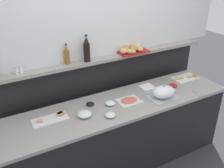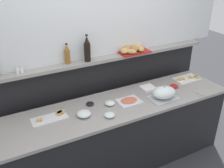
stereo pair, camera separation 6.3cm
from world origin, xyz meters
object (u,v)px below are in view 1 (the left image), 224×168
cold_cuts_platter (129,101)px  bread_basket (131,49)px  vinegar_bottle_amber (67,55)px  glass_bowl_large (110,103)px  condiment_bowl_teal (173,85)px  pepper_shaker (21,70)px  sandwich_platter_front (52,118)px  serving_cloche (164,92)px  glass_bowl_small (110,115)px  napkin_stack (147,87)px  wine_bottle_dark (87,50)px  condiment_bowl_cream (90,104)px  glass_bowl_medium (85,114)px  salt_shaker (17,71)px  sandwich_platter_rear (186,78)px  serving_tongs (197,93)px

cold_cuts_platter → bread_basket: 0.70m
vinegar_bottle_amber → glass_bowl_large: bearing=-54.4°
condiment_bowl_teal → pepper_shaker: 1.85m
sandwich_platter_front → cold_cuts_platter: bearing=-5.6°
serving_cloche → glass_bowl_small: (-0.74, -0.05, -0.05)m
condiment_bowl_teal → napkin_stack: size_ratio=0.62×
glass_bowl_large → napkin_stack: bearing=12.1°
glass_bowl_small → wine_bottle_dark: 0.81m
condiment_bowl_teal → napkin_stack: condiment_bowl_teal is taller
cold_cuts_platter → condiment_bowl_cream: condiment_bowl_cream is taller
glass_bowl_large → glass_bowl_medium: (-0.35, -0.07, 0.01)m
napkin_stack → salt_shaker: size_ratio=1.95×
glass_bowl_medium → condiment_bowl_teal: 1.27m
glass_bowl_medium → napkin_stack: glass_bowl_medium is taller
napkin_stack → salt_shaker: salt_shaker is taller
serving_cloche → napkin_stack: serving_cloche is taller
serving_cloche → vinegar_bottle_amber: bearing=147.4°
glass_bowl_large → salt_shaker: 1.06m
serving_cloche → salt_shaker: size_ratio=3.91×
glass_bowl_small → wine_bottle_dark: size_ratio=0.36×
serving_cloche → salt_shaker: salt_shaker is taller
pepper_shaker → cold_cuts_platter: bearing=-23.2°
glass_bowl_medium → sandwich_platter_rear: bearing=6.4°
glass_bowl_large → sandwich_platter_rear: bearing=4.8°
glass_bowl_large → glass_bowl_small: size_ratio=1.01×
glass_bowl_medium → condiment_bowl_cream: glass_bowl_medium is taller
vinegar_bottle_amber → wine_bottle_dark: 0.23m
cold_cuts_platter → condiment_bowl_cream: (-0.43, 0.14, 0.01)m
sandwich_platter_rear → bread_basket: 0.89m
vinegar_bottle_amber → bread_basket: 0.85m
vinegar_bottle_amber → bread_basket: vinegar_bottle_amber is taller
cold_cuts_platter → condiment_bowl_cream: bearing=161.7°
sandwich_platter_rear → vinegar_bottle_amber: 1.67m
glass_bowl_small → pepper_shaker: pepper_shaker is taller
condiment_bowl_teal → vinegar_bottle_amber: 1.40m
condiment_bowl_teal → serving_tongs: bearing=-62.9°
glass_bowl_medium → serving_tongs: size_ratio=0.82×
glass_bowl_small → sandwich_platter_rear: bearing=13.1°
sandwich_platter_front → vinegar_bottle_amber: (0.34, 0.39, 0.50)m
glass_bowl_large → serving_tongs: glass_bowl_large is taller
sandwich_platter_rear → condiment_bowl_teal: (-0.32, -0.10, 0.01)m
salt_shaker → napkin_stack: bearing=-10.8°
sandwich_platter_front → vinegar_bottle_amber: size_ratio=1.57×
pepper_shaker → glass_bowl_medium: bearing=-45.5°
sandwich_platter_rear → napkin_stack: size_ratio=2.05×
sandwich_platter_front → wine_bottle_dark: 0.86m
serving_tongs → vinegar_bottle_amber: (-1.38, 0.71, 0.51)m
glass_bowl_small → vinegar_bottle_amber: size_ratio=0.48×
sandwich_platter_rear → salt_shaker: bearing=171.6°
sandwich_platter_rear → condiment_bowl_cream: 1.44m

